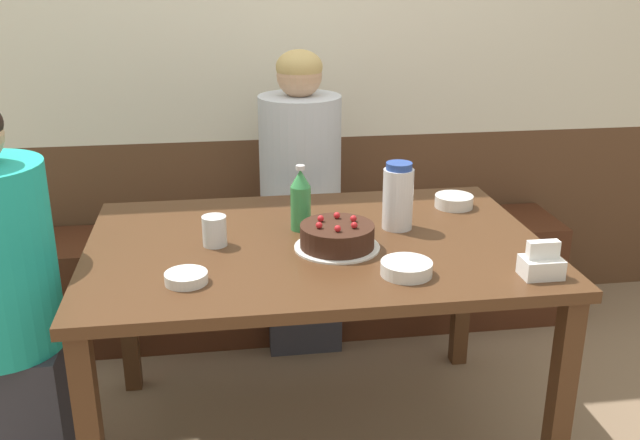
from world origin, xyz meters
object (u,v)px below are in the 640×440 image
at_px(person_teal_shirt, 301,209).
at_px(birthday_cake, 337,237).
at_px(bowl_side_dish, 406,268).
at_px(glass_water_tall, 215,231).
at_px(napkin_holder, 541,264).
at_px(bowl_soup_white, 454,201).
at_px(soju_bottle, 301,199).
at_px(bowl_rice_small, 186,278).
at_px(water_pitcher, 398,197).
at_px(bench_seat, 289,278).

bearing_deg(person_teal_shirt, birthday_cake, 1.13).
bearing_deg(bowl_side_dish, glass_water_tall, 150.28).
bearing_deg(napkin_holder, bowl_soup_white, 94.48).
height_order(soju_bottle, bowl_soup_white, soju_bottle).
relative_size(soju_bottle, napkin_holder, 1.96).
relative_size(birthday_cake, bowl_soup_white, 1.94).
relative_size(bowl_rice_small, person_teal_shirt, 0.09).
distance_m(birthday_cake, bowl_soup_white, 0.57).
bearing_deg(soju_bottle, napkin_holder, -37.14).
relative_size(water_pitcher, bowl_side_dish, 1.52).
bearing_deg(bowl_side_dish, water_pitcher, 79.83).
distance_m(bench_seat, soju_bottle, 0.94).
relative_size(water_pitcher, napkin_holder, 2.00).
bearing_deg(bench_seat, bowl_rice_small, -109.70).
bearing_deg(birthday_cake, person_teal_shirt, 91.13).
xyz_separation_m(glass_water_tall, person_teal_shirt, (0.35, 0.72, -0.19)).
bearing_deg(person_teal_shirt, napkin_holder, 26.35).
xyz_separation_m(bowl_soup_white, bowl_side_dish, (-0.32, -0.54, -0.00)).
bearing_deg(bowl_rice_small, bench_seat, 70.30).
bearing_deg(soju_bottle, person_teal_shirt, 83.27).
height_order(water_pitcher, bowl_side_dish, water_pitcher).
relative_size(bowl_side_dish, person_teal_shirt, 0.12).
bearing_deg(soju_bottle, bowl_rice_small, -134.60).
bearing_deg(napkin_holder, glass_water_tall, 157.67).
xyz_separation_m(water_pitcher, glass_water_tall, (-0.59, -0.07, -0.06)).
distance_m(napkin_holder, person_teal_shirt, 1.23).
xyz_separation_m(bench_seat, napkin_holder, (0.58, -1.18, 0.54)).
xyz_separation_m(soju_bottle, bowl_rice_small, (-0.36, -0.36, -0.09)).
relative_size(bowl_side_dish, glass_water_tall, 1.55).
bearing_deg(person_teal_shirt, soju_bottle, -6.73).
bearing_deg(person_teal_shirt, bowl_rice_small, -23.61).
bearing_deg(water_pitcher, bowl_soup_white, 34.81).
distance_m(bowl_soup_white, bowl_side_dish, 0.63).
bearing_deg(bench_seat, birthday_cake, -86.28).
bearing_deg(glass_water_tall, bowl_rice_small, -106.79).
relative_size(soju_bottle, bowl_side_dish, 1.49).
xyz_separation_m(bowl_rice_small, bowl_side_dish, (0.60, -0.04, 0.00)).
bearing_deg(soju_bottle, glass_water_tall, -160.56).
bearing_deg(bowl_side_dish, birthday_cake, 125.53).
bearing_deg(water_pitcher, napkin_holder, -55.28).
distance_m(bench_seat, glass_water_tall, 1.04).
height_order(water_pitcher, napkin_holder, water_pitcher).
height_order(soju_bottle, bowl_side_dish, soju_bottle).
distance_m(napkin_holder, bowl_side_dish, 0.37).
relative_size(bench_seat, napkin_holder, 22.13).
height_order(napkin_holder, person_teal_shirt, person_teal_shirt).
height_order(bowl_side_dish, person_teal_shirt, person_teal_shirt).
xyz_separation_m(bowl_soup_white, bowl_rice_small, (-0.92, -0.50, -0.01)).
xyz_separation_m(napkin_holder, bowl_soup_white, (-0.05, 0.61, -0.02)).
xyz_separation_m(napkin_holder, person_teal_shirt, (-0.54, 1.09, -0.19)).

